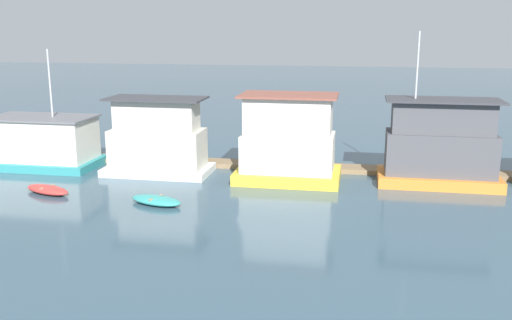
{
  "coord_description": "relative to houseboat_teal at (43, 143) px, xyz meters",
  "views": [
    {
      "loc": [
        6.0,
        -33.62,
        9.28
      ],
      "look_at": [
        0.0,
        -1.0,
        1.4
      ],
      "focal_mm": 40.0,
      "sensor_mm": 36.0,
      "label": 1
    }
  ],
  "objects": [
    {
      "name": "dock_walkway",
      "position": [
        14.72,
        2.38,
        -1.48
      ],
      "size": [
        51.0,
        1.66,
        0.3
      ],
      "primitive_type": "cube",
      "color": "#846B4C",
      "rests_on": "ground_plane"
    },
    {
      "name": "dinghy_red",
      "position": [
        3.56,
        -5.82,
        -1.4
      ],
      "size": [
        3.27,
        2.11,
        0.45
      ],
      "color": "red",
      "rests_on": "ground_plane"
    },
    {
      "name": "ground_plane",
      "position": [
        14.72,
        -0.43,
        -1.63
      ],
      "size": [
        200.0,
        200.0,
        0.0
      ],
      "primitive_type": "plane",
      "color": "#385160"
    },
    {
      "name": "houseboat_yellow",
      "position": [
        16.54,
        -0.53,
        0.78
      ],
      "size": [
        6.3,
        4.07,
        5.28
      ],
      "color": "gold",
      "rests_on": "ground_plane"
    },
    {
      "name": "dinghy_teal",
      "position": [
        10.27,
        -6.57,
        -1.42
      ],
      "size": [
        3.28,
        2.18,
        0.42
      ],
      "color": "teal",
      "rests_on": "ground_plane"
    },
    {
      "name": "houseboat_teal",
      "position": [
        0.0,
        0.0,
        0.0
      ],
      "size": [
        7.27,
        4.17,
        7.78
      ],
      "color": "teal",
      "rests_on": "ground_plane"
    },
    {
      "name": "houseboat_white",
      "position": [
        8.17,
        -0.34,
        0.49
      ],
      "size": [
        6.71,
        3.48,
        4.87
      ],
      "color": "white",
      "rests_on": "ground_plane"
    },
    {
      "name": "houseboat_orange",
      "position": [
        25.46,
        0.17,
        0.65
      ],
      "size": [
        7.03,
        3.39,
        8.95
      ],
      "color": "orange",
      "rests_on": "ground_plane"
    }
  ]
}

